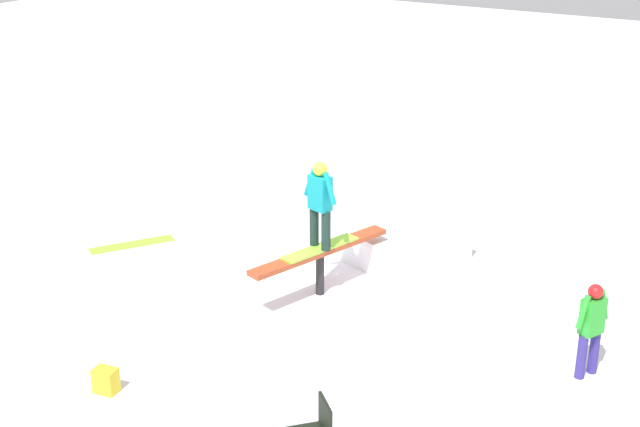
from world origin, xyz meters
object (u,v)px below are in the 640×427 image
at_px(loose_snowboard_lime, 132,244).
at_px(backpack_on_snow, 106,381).
at_px(main_rider_on_rail, 320,206).
at_px(rail_feature, 320,255).
at_px(bystander_green, 591,325).

xyz_separation_m(loose_snowboard_lime, backpack_on_snow, (3.79, 3.02, 0.16)).
distance_m(loose_snowboard_lime, backpack_on_snow, 4.85).
distance_m(main_rider_on_rail, loose_snowboard_lime, 4.20).
xyz_separation_m(rail_feature, bystander_green, (0.22, 4.33, 0.09)).
distance_m(rail_feature, bystander_green, 4.34).
bearing_deg(main_rider_on_rail, backpack_on_snow, 3.19).
distance_m(rail_feature, backpack_on_snow, 4.02).
height_order(loose_snowboard_lime, backpack_on_snow, backpack_on_snow).
relative_size(main_rider_on_rail, bystander_green, 1.08).
relative_size(rail_feature, bystander_green, 1.98).
bearing_deg(main_rider_on_rail, bystander_green, 103.43).
distance_m(bystander_green, backpack_on_snow, 6.42).
relative_size(bystander_green, backpack_on_snow, 3.97).
bearing_deg(rail_feature, main_rider_on_rail, 0.00).
distance_m(rail_feature, loose_snowboard_lime, 3.98).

